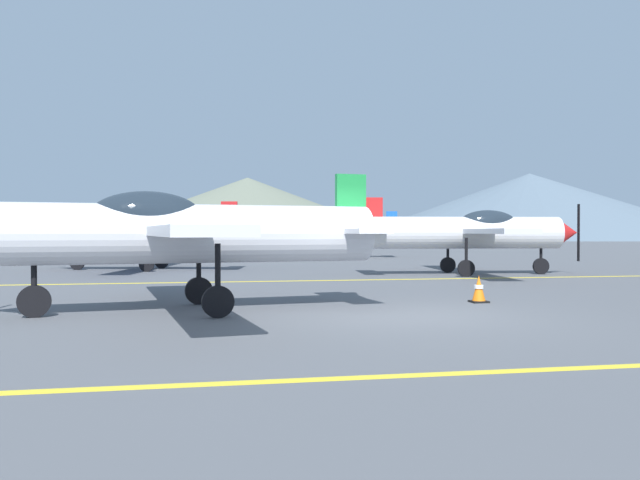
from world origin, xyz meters
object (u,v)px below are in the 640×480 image
at_px(airplane_back, 333,231).
at_px(traffic_cone_side, 479,289).
at_px(airplane_far, 142,231).
at_px(airplane_mid, 471,231).
at_px(airplane_near, 181,231).

distance_m(airplane_back, traffic_cone_side, 24.82).
relative_size(airplane_far, airplane_back, 1.00).
distance_m(airplane_mid, traffic_cone_side, 9.37).
bearing_deg(airplane_far, airplane_back, 47.46).
xyz_separation_m(airplane_near, airplane_mid, (9.92, 9.00, 0.00)).
distance_m(airplane_near, traffic_cone_side, 6.46).
relative_size(airplane_near, airplane_far, 1.00).
height_order(airplane_mid, airplane_far, same).
distance_m(airplane_far, airplane_back, 15.02).
xyz_separation_m(airplane_near, airplane_back, (8.28, 25.15, 0.00)).
bearing_deg(airplane_back, airplane_mid, -84.21).
xyz_separation_m(airplane_mid, traffic_cone_side, (-3.60, -8.56, -1.26)).
distance_m(airplane_near, airplane_far, 14.21).
height_order(airplane_mid, traffic_cone_side, airplane_mid).
height_order(airplane_far, airplane_back, same).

